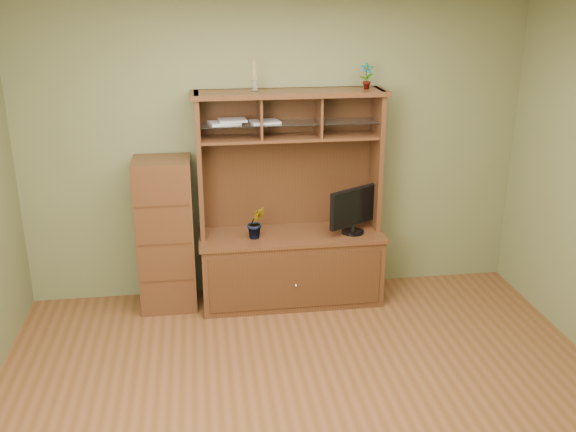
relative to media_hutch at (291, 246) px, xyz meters
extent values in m
cube|color=brown|center=(-0.10, -1.73, -0.53)|extent=(4.50, 4.00, 0.02)
cube|color=#64693E|center=(-0.10, 0.28, 0.83)|extent=(4.50, 0.02, 2.70)
cube|color=#402212|center=(0.00, -0.02, -0.21)|extent=(1.60, 0.55, 0.62)
cube|color=#3C2010|center=(0.00, -0.30, -0.21)|extent=(1.50, 0.01, 0.50)
sphere|color=silver|center=(0.00, -0.32, -0.24)|extent=(0.02, 0.02, 0.02)
cube|color=#402212|center=(0.00, -0.02, 0.11)|extent=(1.64, 0.59, 0.03)
cube|color=#402212|center=(-0.78, 0.08, 0.75)|extent=(0.04, 0.35, 1.25)
cube|color=#402212|center=(0.78, 0.08, 0.75)|extent=(0.04, 0.35, 1.25)
cube|color=#3C2010|center=(0.00, 0.24, 0.75)|extent=(1.52, 0.02, 1.25)
cube|color=#402212|center=(0.00, 0.08, 1.36)|extent=(1.66, 0.40, 0.04)
cube|color=#402212|center=(0.00, 0.08, 0.98)|extent=(1.52, 0.32, 0.02)
cube|color=#402212|center=(-0.25, 0.08, 1.16)|extent=(0.02, 0.31, 0.35)
cube|color=#402212|center=(0.25, 0.08, 1.16)|extent=(0.02, 0.31, 0.35)
cube|color=silver|center=(0.00, 0.07, 1.11)|extent=(1.50, 0.27, 0.01)
cylinder|color=black|center=(0.55, -0.08, 0.14)|extent=(0.20, 0.20, 0.02)
cylinder|color=black|center=(0.55, -0.08, 0.18)|extent=(0.04, 0.04, 0.06)
cube|color=black|center=(0.55, -0.08, 0.37)|extent=(0.47, 0.30, 0.34)
imported|color=#2F5C1F|center=(-0.32, -0.08, 0.27)|extent=(0.18, 0.15, 0.29)
imported|color=#2F6824|center=(0.66, 0.08, 1.49)|extent=(0.12, 0.09, 0.22)
cylinder|color=silver|center=(-0.29, 0.08, 1.42)|extent=(0.05, 0.05, 0.09)
cylinder|color=tan|center=(-0.29, 0.08, 1.55)|extent=(0.03, 0.03, 0.16)
cube|color=silver|center=(-0.56, 0.08, 1.12)|extent=(0.29, 0.24, 0.02)
cube|color=silver|center=(-0.49, 0.08, 1.14)|extent=(0.24, 0.19, 0.02)
cube|color=silver|center=(-0.21, 0.08, 1.12)|extent=(0.27, 0.22, 0.02)
cube|color=#402212|center=(-1.10, 0.03, 0.16)|extent=(0.48, 0.44, 1.36)
cube|color=#3C2010|center=(-1.10, -0.19, -0.18)|extent=(0.44, 0.01, 0.02)
cube|color=#3C2010|center=(-1.10, -0.19, 0.16)|extent=(0.44, 0.01, 0.01)
cube|color=#3C2010|center=(-1.10, -0.19, 0.50)|extent=(0.44, 0.01, 0.02)
camera|label=1|loc=(-0.78, -5.29, 2.20)|focal=40.00mm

